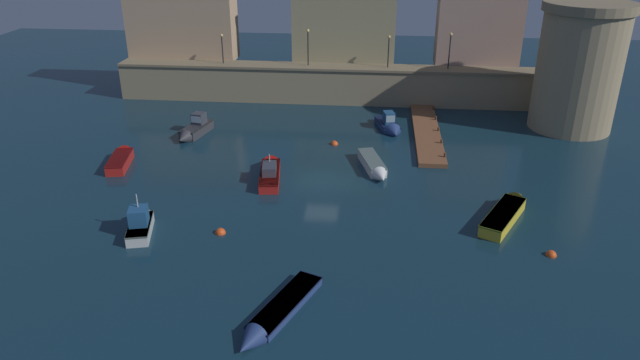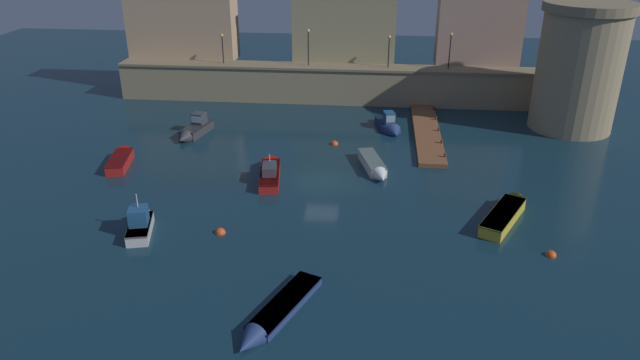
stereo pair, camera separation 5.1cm
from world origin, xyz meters
name	(u,v)px [view 2 (the right image)]	position (x,y,z in m)	size (l,w,h in m)	color
ground_plane	(322,183)	(0.00, 0.00, 0.00)	(116.29, 116.29, 0.00)	#112D3D
quay_wall	(341,84)	(0.00, 20.73, 1.94)	(47.14, 3.00, 3.86)	#9E8966
old_town_backdrop	(328,19)	(-1.72, 24.30, 8.05)	(42.25, 5.80, 9.31)	tan
fortress_tower	(579,67)	(21.83, 14.65, 5.79)	(7.91, 7.91, 11.45)	#9E8966
pier_dock	(427,132)	(8.53, 11.56, 0.18)	(2.30, 15.63, 0.70)	brown
quay_lamp_0	(222,43)	(-12.50, 20.73, 5.94)	(0.32, 0.32, 3.08)	black
quay_lamp_1	(308,42)	(-3.44, 20.73, 6.31)	(0.32, 0.32, 3.73)	black
quay_lamp_2	(389,46)	(4.84, 20.73, 6.04)	(0.32, 0.32, 3.25)	black
quay_lamp_3	(450,45)	(10.98, 20.73, 6.26)	(0.32, 0.32, 3.63)	black
moored_boat_0	(507,211)	(12.78, -4.04, 0.44)	(4.40, 6.75, 1.37)	gold
moored_boat_1	(122,158)	(-16.42, 2.27, 0.43)	(2.27, 5.32, 1.30)	red
moored_boat_2	(194,130)	(-12.48, 9.00, 0.57)	(2.45, 5.19, 2.09)	#333338
moored_boat_3	(270,170)	(-4.05, 0.95, 0.49)	(2.22, 6.48, 2.29)	red
moored_boat_4	(272,317)	(-0.82, -16.39, 0.25)	(3.83, 6.83, 1.30)	navy
moored_boat_5	(390,126)	(5.18, 12.28, 0.40)	(2.76, 5.17, 2.10)	navy
moored_boat_6	(374,166)	(3.88, 2.71, 0.41)	(2.75, 5.85, 1.19)	white
moored_boat_7	(141,222)	(-10.75, -8.16, 0.60)	(2.32, 4.55, 2.94)	silver
mooring_buoy_0	(220,233)	(-5.65, -8.03, 0.00)	(0.67, 0.67, 0.67)	#EA4C19
mooring_buoy_1	(551,256)	(14.52, -8.67, 0.00)	(0.64, 0.64, 0.64)	#EA4C19
mooring_buoy_2	(334,144)	(0.32, 8.16, 0.00)	(0.67, 0.67, 0.67)	#EA4C19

